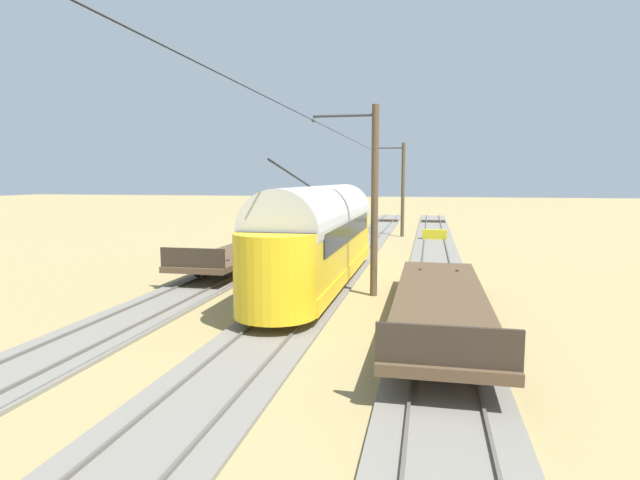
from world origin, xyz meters
name	(u,v)px	position (x,y,z in m)	size (l,w,h in m)	color
ground_plane	(337,270)	(0.00, 0.00, 0.00)	(220.00, 220.00, 0.00)	#9E8956
track_streetcar_siding	(436,271)	(-4.93, -0.31, 0.05)	(2.80, 80.00, 0.18)	slate
track_adjacent_siding	(338,268)	(0.00, -0.31, 0.05)	(2.80, 80.00, 0.18)	slate
track_third_siding	(247,265)	(4.93, -0.31, 0.05)	(2.80, 80.00, 0.18)	slate
vintage_streetcar	(320,234)	(0.00, 4.13, 2.25)	(2.65, 15.96, 5.00)	gold
flatcar_adjacent	(250,248)	(4.93, -0.92, 0.86)	(2.80, 14.90, 1.60)	brown
flatcar_far_siding	(441,300)	(-4.93, 9.54, 0.86)	(2.80, 13.11, 1.60)	brown
catenary_pole_foreground	(402,188)	(-2.37, -16.23, 3.86)	(2.65, 0.28, 7.41)	#4C3D28
catenary_pole_mid_near	(373,198)	(-2.37, 5.52, 3.86)	(2.65, 0.28, 7.41)	#4C3D28
overhead_wire_run	(205,66)	(-0.03, 15.67, 6.86)	(2.45, 69.24, 0.18)	black
track_end_bumper	(434,235)	(-4.93, -14.22, 0.40)	(1.80, 0.60, 0.80)	#B2A519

